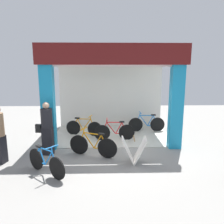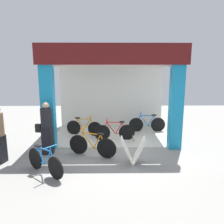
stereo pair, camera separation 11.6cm
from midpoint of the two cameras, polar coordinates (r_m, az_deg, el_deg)
The scene contains 9 objects.
ground_plane at distance 7.96m, azimuth -0.27°, elevation -9.23°, with size 17.59×17.59×0.00m, color gray.
shop_facade at distance 9.01m, azimuth -0.51°, elevation 5.66°, with size 5.00×3.32×3.56m.
bicycle_inside_0 at distance 9.92m, azimuth 8.56°, elevation -3.03°, with size 1.61×0.44×0.88m.
bicycle_inside_1 at distance 9.33m, azimuth -7.61°, elevation -3.99°, with size 1.52×0.49×0.86m.
bicycle_inside_2 at distance 8.67m, azimuth 0.29°, elevation -5.07°, with size 1.58×0.43×0.87m.
bicycle_parked_0 at distance 6.29m, azimuth -17.16°, elevation -12.24°, with size 1.19×1.02×0.84m.
bicycle_parked_1 at distance 7.19m, azimuth -5.39°, elevation -8.53°, with size 1.54×0.64×0.90m.
sandwich_board_sign at distance 6.72m, azimuth 5.14°, elevation -9.76°, with size 0.76×0.57×0.78m.
pedestrian_1 at distance 7.45m, azimuth -16.80°, elevation -3.88°, with size 0.58×0.40×1.73m.
Camera 1 is at (-0.23, -7.45, 2.81)m, focal length 35.59 mm.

